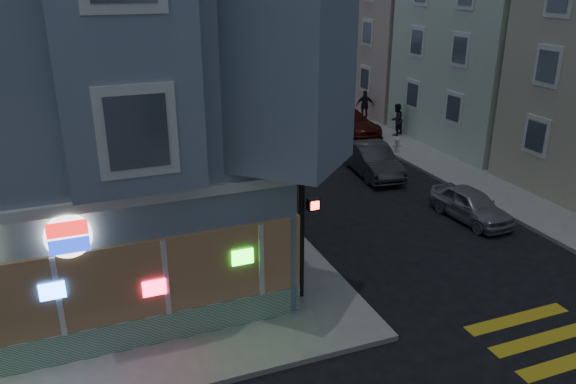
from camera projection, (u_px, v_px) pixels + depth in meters
sidewalk_ne at (485, 106)px, 39.24m from camera, size 24.00×42.00×0.15m
row_house_b at (532, 40)px, 30.04m from camera, size 12.00×8.60×10.50m
row_house_c at (432, 38)px, 38.13m from camera, size 12.00×8.60×9.00m
row_house_d at (368, 17)px, 45.67m from camera, size 12.00×8.60×10.50m
utility_pole at (340, 42)px, 34.66m from camera, size 2.20×0.30×9.00m
street_tree_near at (305, 45)px, 40.25m from camera, size 3.00×3.00×5.30m
street_tree_far at (268, 35)px, 47.20m from camera, size 3.00×3.00×5.30m
pedestrian_a at (396, 119)px, 31.59m from camera, size 1.07×0.98×1.79m
pedestrian_b at (365, 105)px, 34.79m from camera, size 1.18×0.80×1.87m
parked_car_a at (471, 205)px, 21.07m from camera, size 1.63×3.64×1.21m
parked_car_b at (372, 160)px, 25.81m from camera, size 1.99×4.52×1.44m
parked_car_c at (346, 121)px, 32.37m from camera, size 2.79×5.40×1.50m
parked_car_d at (303, 101)px, 38.01m from camera, size 2.50×4.97×1.35m
traffic_signal at (305, 181)px, 14.62m from camera, size 0.60×0.58×5.18m
fire_hydrant at (397, 144)px, 28.70m from camera, size 0.44×0.26×0.77m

